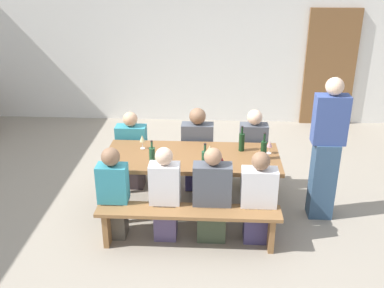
{
  "coord_description": "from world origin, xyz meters",
  "views": [
    {
      "loc": [
        0.26,
        -4.82,
        2.99
      ],
      "look_at": [
        0.0,
        0.0,
        0.9
      ],
      "focal_mm": 41.8,
      "sensor_mm": 36.0,
      "label": 1
    }
  ],
  "objects_px": {
    "seated_guest_far_2": "(253,153)",
    "standing_host": "(326,152)",
    "wine_glass_0": "(210,150)",
    "wine_glass_1": "(142,139)",
    "wine_bottle_3": "(205,160)",
    "wooden_door": "(330,68)",
    "seated_guest_near_2": "(212,198)",
    "seated_guest_far_0": "(132,152)",
    "seated_guest_near_3": "(258,200)",
    "wine_glass_3": "(269,144)",
    "wine_bottle_0": "(242,142)",
    "wine_glass_2": "(220,158)",
    "tasting_table": "(192,161)",
    "wine_bottle_2": "(152,157)",
    "seated_guest_far_1": "(197,151)",
    "seated_guest_near_0": "(114,195)",
    "wine_bottle_1": "(264,150)",
    "bench_near": "(188,217)",
    "seated_guest_near_1": "(165,196)",
    "bench_far": "(195,159)"
  },
  "relations": [
    {
      "from": "seated_guest_far_2",
      "to": "standing_host",
      "type": "height_order",
      "value": "standing_host"
    },
    {
      "from": "wine_glass_0",
      "to": "wine_glass_1",
      "type": "distance_m",
      "value": 0.88
    },
    {
      "from": "wine_bottle_3",
      "to": "wooden_door",
      "type": "bearing_deg",
      "value": 58.86
    },
    {
      "from": "seated_guest_near_2",
      "to": "seated_guest_far_0",
      "type": "relative_size",
      "value": 1.03
    },
    {
      "from": "seated_guest_near_3",
      "to": "standing_host",
      "type": "height_order",
      "value": "standing_host"
    },
    {
      "from": "wooden_door",
      "to": "wine_glass_3",
      "type": "height_order",
      "value": "wooden_door"
    },
    {
      "from": "wine_bottle_0",
      "to": "seated_guest_near_2",
      "type": "relative_size",
      "value": 0.29
    },
    {
      "from": "wine_glass_2",
      "to": "tasting_table",
      "type": "bearing_deg",
      "value": 140.05
    },
    {
      "from": "wooden_door",
      "to": "wine_glass_0",
      "type": "relative_size",
      "value": 11.34
    },
    {
      "from": "seated_guest_near_2",
      "to": "seated_guest_far_0",
      "type": "xyz_separation_m",
      "value": [
        -1.09,
        1.16,
        -0.01
      ]
    },
    {
      "from": "wine_glass_1",
      "to": "seated_guest_near_3",
      "type": "height_order",
      "value": "seated_guest_near_3"
    },
    {
      "from": "wine_bottle_2",
      "to": "wine_glass_0",
      "type": "bearing_deg",
      "value": 18.32
    },
    {
      "from": "wine_glass_1",
      "to": "seated_guest_far_2",
      "type": "relative_size",
      "value": 0.16
    },
    {
      "from": "wine_glass_0",
      "to": "seated_guest_far_1",
      "type": "distance_m",
      "value": 0.79
    },
    {
      "from": "wine_glass_1",
      "to": "seated_guest_far_1",
      "type": "bearing_deg",
      "value": 31.75
    },
    {
      "from": "wine_glass_2",
      "to": "seated_guest_near_0",
      "type": "height_order",
      "value": "seated_guest_near_0"
    },
    {
      "from": "wine_bottle_1",
      "to": "seated_guest_near_0",
      "type": "distance_m",
      "value": 1.79
    },
    {
      "from": "wine_bottle_2",
      "to": "seated_guest_near_2",
      "type": "height_order",
      "value": "seated_guest_near_2"
    },
    {
      "from": "bench_near",
      "to": "seated_guest_near_1",
      "type": "xyz_separation_m",
      "value": [
        -0.27,
        0.15,
        0.17
      ]
    },
    {
      "from": "tasting_table",
      "to": "bench_near",
      "type": "xyz_separation_m",
      "value": [
        0.0,
        -0.73,
        -0.32
      ]
    },
    {
      "from": "wine_glass_0",
      "to": "seated_guest_far_2",
      "type": "relative_size",
      "value": 0.16
    },
    {
      "from": "wine_bottle_0",
      "to": "standing_host",
      "type": "relative_size",
      "value": 0.18
    },
    {
      "from": "seated_guest_near_3",
      "to": "seated_guest_far_2",
      "type": "relative_size",
      "value": 0.95
    },
    {
      "from": "seated_guest_near_2",
      "to": "wine_bottle_1",
      "type": "bearing_deg",
      "value": -47.93
    },
    {
      "from": "bench_far",
      "to": "wine_glass_2",
      "type": "relative_size",
      "value": 12.71
    },
    {
      "from": "seated_guest_far_1",
      "to": "wooden_door",
      "type": "bearing_deg",
      "value": 139.08
    },
    {
      "from": "wine_glass_3",
      "to": "seated_guest_near_3",
      "type": "height_order",
      "value": "seated_guest_near_3"
    },
    {
      "from": "seated_guest_far_2",
      "to": "wine_glass_1",
      "type": "bearing_deg",
      "value": -73.64
    },
    {
      "from": "wine_bottle_1",
      "to": "seated_guest_far_0",
      "type": "relative_size",
      "value": 0.31
    },
    {
      "from": "wine_glass_3",
      "to": "standing_host",
      "type": "distance_m",
      "value": 0.66
    },
    {
      "from": "seated_guest_far_0",
      "to": "seated_guest_far_1",
      "type": "bearing_deg",
      "value": 90.0
    },
    {
      "from": "seated_guest_near_3",
      "to": "seated_guest_far_1",
      "type": "height_order",
      "value": "seated_guest_far_1"
    },
    {
      "from": "wine_bottle_0",
      "to": "wine_glass_3",
      "type": "distance_m",
      "value": 0.33
    },
    {
      "from": "wine_bottle_1",
      "to": "wine_bottle_2",
      "type": "distance_m",
      "value": 1.3
    },
    {
      "from": "wine_bottle_2",
      "to": "wine_glass_3",
      "type": "bearing_deg",
      "value": 17.72
    },
    {
      "from": "tasting_table",
      "to": "wine_bottle_0",
      "type": "xyz_separation_m",
      "value": [
        0.59,
        0.18,
        0.19
      ]
    },
    {
      "from": "wine_bottle_1",
      "to": "seated_guest_near_0",
      "type": "bearing_deg",
      "value": -162.43
    },
    {
      "from": "wine_bottle_1",
      "to": "wine_glass_3",
      "type": "height_order",
      "value": "wine_bottle_1"
    },
    {
      "from": "wine_glass_0",
      "to": "seated_guest_far_2",
      "type": "bearing_deg",
      "value": 50.85
    },
    {
      "from": "wine_bottle_2",
      "to": "seated_guest_far_2",
      "type": "distance_m",
      "value": 1.54
    },
    {
      "from": "seated_guest_near_3",
      "to": "wine_glass_1",
      "type": "bearing_deg",
      "value": 61.24
    },
    {
      "from": "seated_guest_near_0",
      "to": "wine_glass_0",
      "type": "bearing_deg",
      "value": -65.68
    },
    {
      "from": "bench_far",
      "to": "seated_guest_near_0",
      "type": "relative_size",
      "value": 1.83
    },
    {
      "from": "wine_bottle_3",
      "to": "standing_host",
      "type": "height_order",
      "value": "standing_host"
    },
    {
      "from": "seated_guest_near_2",
      "to": "seated_guest_far_1",
      "type": "distance_m",
      "value": 1.18
    },
    {
      "from": "wine_glass_3",
      "to": "seated_guest_near_3",
      "type": "distance_m",
      "value": 0.8
    },
    {
      "from": "seated_guest_far_2",
      "to": "standing_host",
      "type": "bearing_deg",
      "value": 52.2
    },
    {
      "from": "wine_bottle_0",
      "to": "seated_guest_far_1",
      "type": "relative_size",
      "value": 0.28
    },
    {
      "from": "wine_glass_1",
      "to": "wine_bottle_1",
      "type": "bearing_deg",
      "value": -8.71
    },
    {
      "from": "seated_guest_near_2",
      "to": "standing_host",
      "type": "xyz_separation_m",
      "value": [
        1.31,
        0.55,
        0.33
      ]
    }
  ]
}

